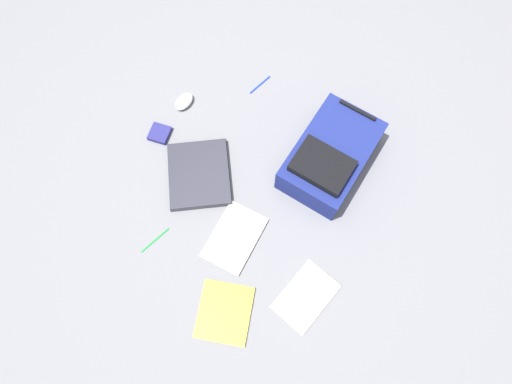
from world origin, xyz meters
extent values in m
plane|color=slate|center=(0.00, 0.00, 0.00)|extent=(3.61, 3.61, 0.00)
cube|color=navy|center=(0.23, 0.30, 0.07)|extent=(0.32, 0.47, 0.15)
cube|color=black|center=(0.22, 0.20, 0.17)|extent=(0.24, 0.19, 0.04)
cylinder|color=black|center=(0.25, 0.51, 0.16)|extent=(0.17, 0.03, 0.02)
cube|color=#24242C|center=(-0.24, -0.01, 0.01)|extent=(0.39, 0.40, 0.02)
cube|color=#2D2D38|center=(-0.24, -0.01, 0.03)|extent=(0.38, 0.39, 0.01)
cube|color=silver|center=(0.03, -0.18, 0.01)|extent=(0.17, 0.26, 0.01)
cube|color=silver|center=(0.03, -0.18, 0.02)|extent=(0.18, 0.27, 0.00)
cube|color=silver|center=(0.39, -0.26, 0.01)|extent=(0.21, 0.27, 0.02)
cube|color=silver|center=(0.39, -0.26, 0.02)|extent=(0.21, 0.28, 0.00)
cube|color=silver|center=(0.14, -0.46, 0.01)|extent=(0.25, 0.27, 0.01)
cube|color=yellow|center=(0.14, -0.46, 0.01)|extent=(0.26, 0.28, 0.00)
ellipsoid|color=silver|center=(-0.48, 0.27, 0.02)|extent=(0.08, 0.11, 0.04)
cylinder|color=#1933B2|center=(-0.22, 0.52, 0.00)|extent=(0.05, 0.13, 0.01)
cylinder|color=#198C33|center=(-0.26, -0.35, 0.00)|extent=(0.05, 0.14, 0.01)
cube|color=navy|center=(-0.50, 0.08, 0.01)|extent=(0.10, 0.10, 0.02)
camera|label=1|loc=(0.30, -0.52, 1.74)|focal=30.20mm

